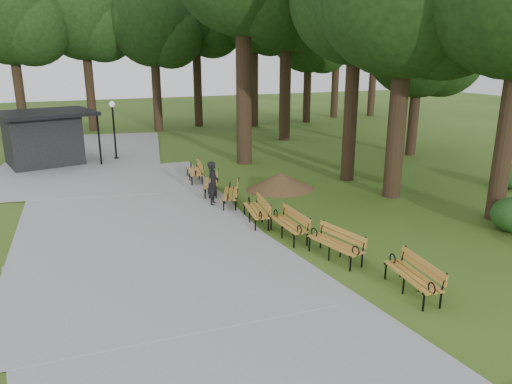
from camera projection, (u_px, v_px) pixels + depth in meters
name	position (u px, v px, depth m)	size (l,w,h in m)	color
ground	(265.00, 230.00, 15.59)	(100.00, 100.00, 0.00)	#325117
path	(128.00, 217.00, 16.80)	(12.00, 38.00, 0.06)	gray
person	(213.00, 183.00, 17.99)	(0.62, 0.41, 1.70)	black
kiosk	(43.00, 138.00, 24.47)	(4.40, 3.83, 2.76)	black
lamp_post	(113.00, 118.00, 25.42)	(0.32, 0.32, 3.14)	black
dirt_mound	(281.00, 181.00, 20.19)	(2.49, 2.49, 0.73)	#47301C
bench_0	(412.00, 276.00, 11.40)	(1.90, 0.64, 0.88)	#B37729
bench_1	(335.00, 244.00, 13.30)	(1.90, 0.64, 0.88)	#B37729
bench_2	(288.00, 224.00, 14.87)	(1.90, 0.64, 0.88)	#B37729
bench_3	(256.00, 211.00, 16.15)	(1.90, 0.64, 0.88)	#B37729
bench_4	(230.00, 194.00, 18.11)	(1.90, 0.64, 0.88)	#B37729
bench_5	(211.00, 183.00, 19.55)	(1.90, 0.64, 0.88)	#B37729
bench_6	(194.00, 171.00, 21.51)	(1.90, 0.64, 0.88)	#B37729
lawn_tree_5	(420.00, 42.00, 25.44)	(5.95, 5.95, 9.17)	black
tree_backdrop	(222.00, 21.00, 35.98)	(36.03, 9.50, 15.83)	black
shrub_0	(510.00, 231.00, 15.48)	(1.33, 1.33, 1.13)	#193D14
shrub_1	(506.00, 188.00, 20.47)	(1.28, 1.28, 1.08)	#193D14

